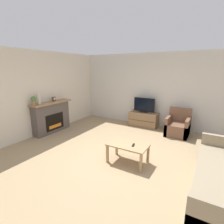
# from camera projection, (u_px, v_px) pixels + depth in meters

# --- Properties ---
(ground_plane) EXTENTS (24.00, 24.00, 0.00)m
(ground_plane) POSITION_uv_depth(u_px,v_px,m) (117.00, 157.00, 4.33)
(ground_plane) COLOR #9E8460
(wall_back) EXTENTS (12.00, 0.06, 2.70)m
(wall_back) POSITION_uv_depth(u_px,v_px,m) (156.00, 90.00, 6.46)
(wall_back) COLOR beige
(wall_back) RESTS_ON ground
(wall_left) EXTENTS (0.06, 12.00, 2.70)m
(wall_left) POSITION_uv_depth(u_px,v_px,m) (34.00, 94.00, 5.48)
(wall_left) COLOR beige
(wall_left) RESTS_ON ground
(fireplace) EXTENTS (0.43, 1.47, 1.05)m
(fireplace) POSITION_uv_depth(u_px,v_px,m) (51.00, 117.00, 5.97)
(fireplace) COLOR #564C47
(fireplace) RESTS_ON ground
(mantel_vase_left) EXTENTS (0.11, 0.11, 0.34)m
(mantel_vase_left) POSITION_uv_depth(u_px,v_px,m) (39.00, 99.00, 5.43)
(mantel_vase_left) COLOR beige
(mantel_vase_left) RESTS_ON fireplace
(mantel_clock) EXTENTS (0.08, 0.11, 0.15)m
(mantel_clock) POSITION_uv_depth(u_px,v_px,m) (54.00, 99.00, 5.94)
(mantel_clock) COLOR brown
(mantel_clock) RESTS_ON fireplace
(potted_plant) EXTENTS (0.16, 0.16, 0.27)m
(potted_plant) POSITION_uv_depth(u_px,v_px,m) (33.00, 100.00, 5.28)
(potted_plant) COLOR #936B4C
(potted_plant) RESTS_ON fireplace
(tv_stand) EXTENTS (1.06, 0.48, 0.54)m
(tv_stand) POSITION_uv_depth(u_px,v_px,m) (144.00, 119.00, 6.61)
(tv_stand) COLOR brown
(tv_stand) RESTS_ON ground
(tv) EXTENTS (0.80, 0.18, 0.55)m
(tv) POSITION_uv_depth(u_px,v_px,m) (144.00, 106.00, 6.48)
(tv) COLOR black
(tv) RESTS_ON tv_stand
(armchair) EXTENTS (0.70, 0.76, 0.86)m
(armchair) POSITION_uv_depth(u_px,v_px,m) (178.00, 127.00, 5.74)
(armchair) COLOR brown
(armchair) RESTS_ON ground
(coffee_table) EXTENTS (0.91, 0.53, 0.46)m
(coffee_table) POSITION_uv_depth(u_px,v_px,m) (128.00, 147.00, 4.01)
(coffee_table) COLOR #A37F56
(coffee_table) RESTS_ON ground
(remote) EXTENTS (0.07, 0.16, 0.02)m
(remote) POSITION_uv_depth(u_px,v_px,m) (133.00, 145.00, 3.93)
(remote) COLOR black
(remote) RESTS_ON coffee_table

